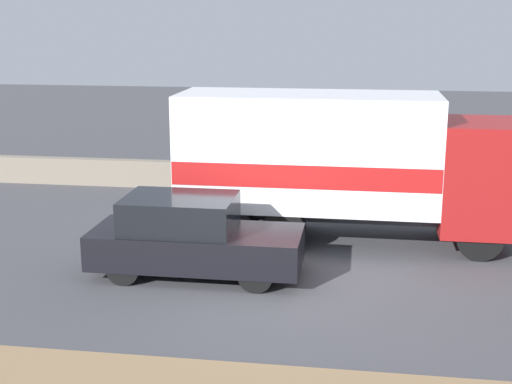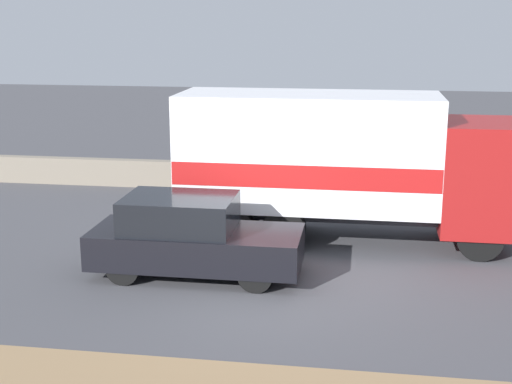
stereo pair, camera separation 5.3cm
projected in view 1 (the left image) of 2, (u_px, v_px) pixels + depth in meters
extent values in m
plane|color=#47474C|center=(247.00, 283.00, 14.58)|extent=(80.00, 80.00, 0.00)
cube|color=gray|center=(288.00, 178.00, 22.07)|extent=(60.00, 0.35, 0.86)
cube|color=maroon|center=(477.00, 175.00, 16.53)|extent=(1.77, 2.35, 2.52)
cube|color=#2D2D33|center=(307.00, 209.00, 17.34)|extent=(6.12, 1.28, 0.25)
cube|color=white|center=(308.00, 150.00, 16.98)|extent=(6.12, 2.33, 2.69)
cube|color=red|center=(308.00, 167.00, 17.08)|extent=(6.09, 2.35, 0.54)
cylinder|color=black|center=(468.00, 214.00, 17.78)|extent=(1.03, 0.28, 1.03)
cylinder|color=black|center=(480.00, 238.00, 15.87)|extent=(1.03, 0.28, 1.03)
cylinder|color=black|center=(245.00, 205.00, 18.59)|extent=(1.03, 0.28, 1.03)
cylinder|color=black|center=(232.00, 227.00, 16.68)|extent=(1.03, 0.28, 1.03)
cylinder|color=black|center=(292.00, 207.00, 18.41)|extent=(1.03, 0.28, 1.03)
cylinder|color=black|center=(283.00, 229.00, 16.51)|extent=(1.03, 0.28, 1.03)
cube|color=black|center=(197.00, 247.00, 14.92)|extent=(4.39, 1.77, 0.73)
cube|color=black|center=(180.00, 213.00, 14.80)|extent=(2.28, 1.63, 0.70)
cylinder|color=black|center=(266.00, 251.00, 15.53)|extent=(0.70, 0.20, 0.70)
cylinder|color=black|center=(256.00, 275.00, 14.06)|extent=(0.70, 0.20, 0.70)
cylinder|color=black|center=(146.00, 245.00, 15.92)|extent=(0.70, 0.20, 0.70)
cylinder|color=black|center=(123.00, 268.00, 14.45)|extent=(0.70, 0.20, 0.70)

